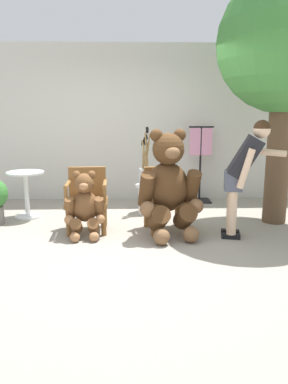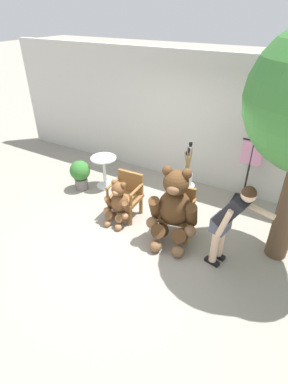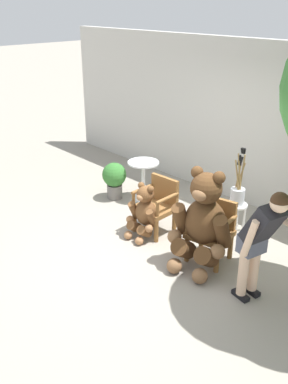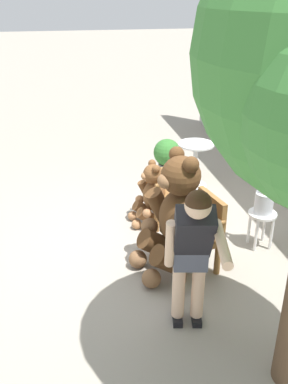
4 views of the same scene
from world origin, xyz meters
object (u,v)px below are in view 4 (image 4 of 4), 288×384
Objects in this scene: brush_bucket at (265,197)px; teddy_bear_small at (151,194)px; person_visitor at (192,246)px; potted_plant at (167,156)px; round_side_table at (195,160)px; teddy_bear_large at (176,216)px; white_stool at (262,220)px; wooden_chair_left at (172,190)px; wooden_chair_right at (197,230)px.

teddy_bear_small is at bearing -125.19° from brush_bucket.
potted_plant is at bearing 169.12° from person_visitor.
brush_bucket reaches higher than round_side_table.
teddy_bear_large is 2.31m from round_side_table.
round_side_table is (-1.85, -0.25, 0.09)m from white_stool.
wooden_chair_left reaches higher than white_stool.
white_stool is at bearing 15.20° from potted_plant.
round_side_table is 0.53m from potted_plant.
wooden_chair_left is 1.23m from white_stool.
person_visitor is at bearing -18.48° from round_side_table.
potted_plant is (-2.24, -0.61, 0.04)m from white_stool.
wooden_chair_right is 1.12m from person_visitor.
teddy_bear_small is at bearing 177.60° from person_visitor.
wooden_chair_left is 1.26× the size of potted_plant.
teddy_bear_small is at bearing -42.60° from round_side_table.
wooden_chair_right is 1.11m from teddy_bear_small.
wooden_chair_left is 1.08m from wooden_chair_right.
teddy_bear_large reaches higher than wooden_chair_left.
round_side_table is at bearing 162.80° from wooden_chair_right.
person_visitor reaches higher than round_side_table.
white_stool is (-0.24, 0.90, -0.11)m from wooden_chair_right.
teddy_bear_small reaches higher than round_side_table.
white_stool is 0.50× the size of brush_bucket.
teddy_bear_large is 3.05× the size of white_stool.
teddy_bear_large is at bearing -84.07° from wooden_chair_right.
wooden_chair_right is 2.49m from potted_plant.
brush_bucket is (0.84, 1.18, 0.24)m from teddy_bear_small.
person_visitor is 2.11× the size of round_side_table.
teddy_bear_large is at bearing -77.14° from brush_bucket.
round_side_table is at bearing 42.77° from potted_plant.
white_stool is (0.84, 0.89, -0.11)m from wooden_chair_left.
potted_plant is (-3.44, 0.66, -0.51)m from person_visitor.
wooden_chair_left is at bearing 91.07° from teddy_bear_small.
potted_plant is (-1.40, 0.29, -0.07)m from wooden_chair_left.
brush_bucket is (-1.20, 1.27, -0.24)m from person_visitor.
person_visitor is 2.23× the size of potted_plant.
teddy_bear_small is at bearing -22.29° from potted_plant.
round_side_table reaches higher than white_stool.
teddy_bear_large is 1.13m from teddy_bear_small.
teddy_bear_small is 0.57× the size of person_visitor.
wooden_chair_right is 0.57× the size of person_visitor.
teddy_bear_small is 1.52m from potted_plant.
teddy_bear_large is at bearing 1.71° from teddy_bear_small.
potted_plant is at bearing 157.71° from teddy_bear_small.
white_stool is at bearing 133.37° from person_visitor.
brush_bucket is (-0.00, 0.00, 0.31)m from white_stool.
wooden_chair_right is at bearing -17.20° from round_side_table.
person_visitor is (0.96, -0.37, 0.44)m from wooden_chair_right.
teddy_bear_small is (0.01, -0.29, -0.04)m from wooden_chair_left.
wooden_chair_left is at bearing 169.61° from person_visitor.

